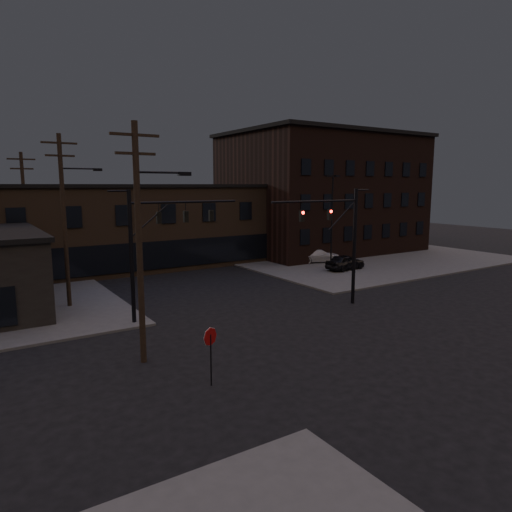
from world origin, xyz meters
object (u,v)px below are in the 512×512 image
Objects in this scene: stop_sign at (210,343)px; traffic_signal_near at (343,234)px; car_crossing at (168,260)px; parked_car_lot_b at (318,255)px; parked_car_lot_a at (345,262)px; traffic_signal_far at (152,240)px.

traffic_signal_near is at bearing 25.90° from stop_sign.
parked_car_lot_b is at bearing -31.17° from car_crossing.
traffic_signal_near is 13.59m from parked_car_lot_a.
traffic_signal_far is at bearing 97.97° from parked_car_lot_a.
car_crossing is at bearing 44.06° from parked_car_lot_a.
stop_sign is at bearing -97.32° from traffic_signal_far.
stop_sign is 0.51× the size of parked_car_lot_b.
traffic_signal_far reaches higher than parked_car_lot_b.
traffic_signal_far reaches higher than stop_sign.
stop_sign is 28.15m from car_crossing.
stop_sign is (-1.28, -9.99, -3.17)m from traffic_signal_far.
car_crossing is at bearing 65.41° from traffic_signal_far.
parked_car_lot_a is 0.97× the size of car_crossing.
traffic_signal_near is at bearing -85.04° from car_crossing.
traffic_signal_far is 22.38m from parked_car_lot_a.
car_crossing is at bearing 102.39° from traffic_signal_near.
car_crossing is (-13.62, 11.03, -0.16)m from parked_car_lot_a.
traffic_signal_near and traffic_signal_far have the same top height.
parked_car_lot_a reaches higher than parked_car_lot_b.
traffic_signal_far is 3.23× the size of stop_sign.
traffic_signal_near reaches higher than car_crossing.
traffic_signal_near is 1.00× the size of traffic_signal_far.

